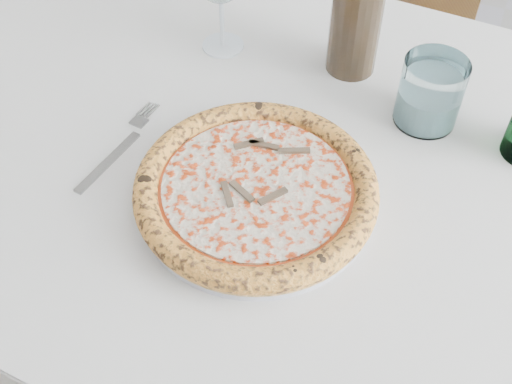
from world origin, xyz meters
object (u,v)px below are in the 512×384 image
pizza (256,189)px  tumbler (429,96)px  plate (256,198)px  chair_far (392,3)px  dining_table (282,193)px

pizza → tumbler: tumbler is taller
plate → pizza: 0.02m
chair_far → dining_table: bearing=-89.8°
pizza → tumbler: size_ratio=3.08×
dining_table → chair_far: size_ratio=1.59×
chair_far → pizza: bearing=-89.8°
dining_table → chair_far: (-0.00, 0.76, -0.13)m
dining_table → chair_far: 0.77m
tumbler → dining_table: bearing=-140.7°
dining_table → plate: 0.14m
dining_table → pizza: bearing=-90.0°
plate → pizza: bearing=-120.0°
chair_far → plate: (0.00, -0.86, 0.23)m
tumbler → pizza: bearing=-125.0°
dining_table → plate: plate is taller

